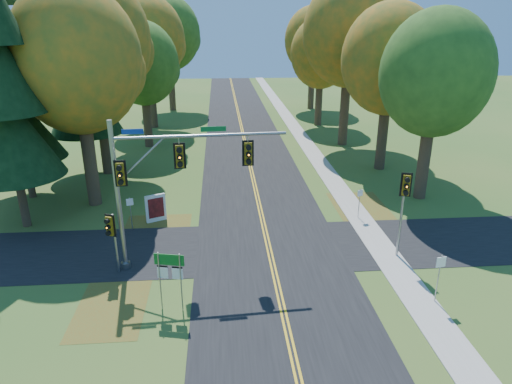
{
  "coord_description": "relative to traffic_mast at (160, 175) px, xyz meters",
  "views": [
    {
      "loc": [
        -2.51,
        -20.52,
        11.88
      ],
      "look_at": [
        -0.68,
        2.27,
        3.2
      ],
      "focal_mm": 32.0,
      "sensor_mm": 36.0,
      "label": 1
    }
  ],
  "objects": [
    {
      "name": "tree_w_c",
      "position": [
        -4.11,
        24.06,
        3.04
      ],
      "size": [
        6.8,
        6.8,
        11.91
      ],
      "color": "#38281C",
      "rests_on": "ground"
    },
    {
      "name": "reg_sign_e_south",
      "position": [
        12.31,
        -4.26,
        -3.28
      ],
      "size": [
        0.45,
        0.1,
        2.36
      ],
      "rotation": [
        0.0,
        0.0,
        0.16
      ],
      "color": "gray",
      "rests_on": "ground"
    },
    {
      "name": "route_sign_cluster",
      "position": [
        0.63,
        -3.89,
        -2.94
      ],
      "size": [
        1.28,
        0.32,
        2.79
      ],
      "rotation": [
        0.0,
        0.0,
        -0.22
      ],
      "color": "gray",
      "rests_on": "ground"
    },
    {
      "name": "info_kiosk",
      "position": [
        -1.22,
        5.63,
        -4.03
      ],
      "size": [
        1.23,
        0.69,
        1.76
      ],
      "rotation": [
        0.0,
        0.0,
        0.43
      ],
      "color": "silver",
      "rests_on": "ground"
    },
    {
      "name": "reg_sign_w",
      "position": [
        -2.51,
        4.47,
        -3.47
      ],
      "size": [
        0.39,
        0.15,
        2.09
      ],
      "rotation": [
        0.0,
        0.0,
        0.32
      ],
      "color": "gray",
      "rests_on": "ground"
    },
    {
      "name": "leaf_patch_w_near",
      "position": [
        -1.07,
        3.59,
        -4.9
      ],
      "size": [
        4.0,
        6.0,
        0.0
      ],
      "primitive_type": "cube",
      "color": "brown",
      "rests_on": "ground"
    },
    {
      "name": "tree_e_b",
      "position": [
        16.4,
        15.17,
        3.99
      ],
      "size": [
        7.6,
        7.6,
        13.33
      ],
      "color": "#38281C",
      "rests_on": "ground"
    },
    {
      "name": "tree_w_b",
      "position": [
        -6.29,
        15.88,
        5.46
      ],
      "size": [
        8.6,
        8.6,
        15.38
      ],
      "color": "#38281C",
      "rests_on": "ground"
    },
    {
      "name": "pine_c",
      "position": [
        -7.57,
        15.59,
        4.79
      ],
      "size": [
        5.6,
        5.6,
        20.56
      ],
      "color": "#38281C",
      "rests_on": "ground"
    },
    {
      "name": "traffic_mast",
      "position": [
        0.0,
        0.0,
        0.0
      ],
      "size": [
        8.4,
        1.09,
        7.63
      ],
      "rotation": [
        0.0,
        0.0,
        0.06
      ],
      "color": "gray",
      "rests_on": "ground"
    },
    {
      "name": "reg_sign_e_north",
      "position": [
        11.53,
        5.04,
        -3.53
      ],
      "size": [
        0.37,
        0.15,
        2.0
      ],
      "rotation": [
        0.0,
        0.0,
        0.34
      ],
      "color": "gray",
      "rests_on": "ground"
    },
    {
      "name": "east_signal_pole",
      "position": [
        12.12,
        -0.15,
        -1.29
      ],
      "size": [
        0.54,
        0.64,
        4.77
      ],
      "rotation": [
        0.0,
        0.0,
        -0.25
      ],
      "color": "gray",
      "rests_on": "ground"
    },
    {
      "name": "pine_b",
      "position": [
        -10.57,
        10.59,
        3.26
      ],
      "size": [
        5.6,
        5.6,
        17.31
      ],
      "color": "#38281C",
      "rests_on": "ground"
    },
    {
      "name": "tree_w_a",
      "position": [
        -5.7,
        8.97,
        4.58
      ],
      "size": [
        8.0,
        8.0,
        14.15
      ],
      "color": "#38281C",
      "rests_on": "ground"
    },
    {
      "name": "road_cross",
      "position": [
        5.43,
        1.59,
        -4.89
      ],
      "size": [
        60.0,
        6.0,
        0.02
      ],
      "primitive_type": "cube",
      "color": "black",
      "rests_on": "ground"
    },
    {
      "name": "tree_e_e",
      "position": [
        15.9,
        43.17,
        4.29
      ],
      "size": [
        7.8,
        7.8,
        13.74
      ],
      "color": "#38281C",
      "rests_on": "ground"
    },
    {
      "name": "tree_w_d",
      "position": [
        -4.7,
        32.77,
        4.88
      ],
      "size": [
        8.2,
        8.2,
        14.56
      ],
      "color": "#38281C",
      "rests_on": "ground"
    },
    {
      "name": "ped_signal_pole",
      "position": [
        -2.44,
        -0.6,
        -2.51
      ],
      "size": [
        0.48,
        0.58,
        3.21
      ],
      "rotation": [
        0.0,
        0.0,
        -0.42
      ],
      "color": "gray",
      "rests_on": "ground"
    },
    {
      "name": "sidewalk_east",
      "position": [
        11.63,
        -0.41,
        -4.87
      ],
      "size": [
        1.6,
        160.0,
        0.06
      ],
      "primitive_type": "cube",
      "color": "#9E998E",
      "rests_on": "ground"
    },
    {
      "name": "road_main",
      "position": [
        5.43,
        -0.41,
        -4.89
      ],
      "size": [
        8.0,
        160.0,
        0.02
      ],
      "primitive_type": "cube",
      "color": "black",
      "rests_on": "ground"
    },
    {
      "name": "centerline_right",
      "position": [
        5.53,
        -0.41,
        -4.88
      ],
      "size": [
        0.1,
        160.0,
        0.01
      ],
      "primitive_type": "cube",
      "color": "gold",
      "rests_on": "road_main"
    },
    {
      "name": "tree_e_c",
      "position": [
        15.31,
        23.28,
        5.76
      ],
      "size": [
        8.8,
        8.8,
        15.79
      ],
      "color": "#38281C",
      "rests_on": "ground"
    },
    {
      "name": "tree_w_e",
      "position": [
        -3.49,
        43.67,
        5.17
      ],
      "size": [
        8.4,
        8.4,
        14.97
      ],
      "color": "#38281C",
      "rests_on": "ground"
    },
    {
      "name": "tree_e_a",
      "position": [
        17.0,
        8.36,
        3.63
      ],
      "size": [
        7.2,
        7.2,
        12.73
      ],
      "color": "#38281C",
      "rests_on": "ground"
    },
    {
      "name": "ground",
      "position": [
        5.43,
        -0.41,
        -4.9
      ],
      "size": [
        160.0,
        160.0,
        0.0
      ],
      "primitive_type": "plane",
      "color": "#315C20",
      "rests_on": "ground"
    },
    {
      "name": "tree_e_d",
      "position": [
        14.69,
        32.46,
        3.33
      ],
      "size": [
        7.0,
        7.0,
        12.32
      ],
      "color": "#38281C",
      "rests_on": "ground"
    },
    {
      "name": "leaf_patch_w_far",
      "position": [
        -2.07,
        -3.41,
        -4.9
      ],
      "size": [
        3.0,
        5.0,
        0.0
      ],
      "primitive_type": "cube",
      "color": "brown",
      "rests_on": "ground"
    },
    {
      "name": "centerline_left",
      "position": [
        5.33,
        -0.41,
        -4.88
      ],
      "size": [
        0.1,
        160.0,
        0.01
      ],
      "primitive_type": "cube",
      "color": "gold",
      "rests_on": "road_main"
    },
    {
      "name": "leaf_patch_e",
      "position": [
        12.23,
        5.59,
        -4.9
      ],
      "size": [
        3.5,
        8.0,
        0.0
      ],
      "primitive_type": "cube",
      "color": "brown",
      "rests_on": "ground"
    }
  ]
}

